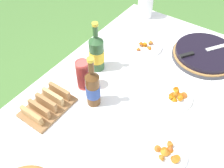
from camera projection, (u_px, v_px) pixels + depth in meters
name	position (u px, v px, depth m)	size (l,w,h in m)	color
garden_table	(135.00, 116.00, 1.33)	(1.80, 1.12, 0.73)	#A87A47
tablecloth	(135.00, 111.00, 1.29)	(1.81, 1.13, 0.10)	white
berry_tart	(205.00, 54.00, 1.54)	(0.40, 0.40, 0.06)	#38383D
serving_knife	(203.00, 51.00, 1.50)	(0.32, 0.23, 0.01)	silver
cup_stack	(83.00, 75.00, 1.33)	(0.07, 0.07, 0.18)	#E04C47
cider_bottle_green	(97.00, 53.00, 1.41)	(0.09, 0.09, 0.31)	#2D562D
cider_bottle_amber	(93.00, 88.00, 1.23)	(0.07, 0.07, 0.30)	brown
snack_plate_near	(145.00, 46.00, 1.62)	(0.23, 0.23, 0.05)	white
snack_plate_left	(172.00, 96.00, 1.33)	(0.23, 0.23, 0.06)	white
snack_plate_right	(167.00, 153.00, 1.10)	(0.19, 0.19, 0.05)	white
paper_towel_roll	(146.00, 3.00, 1.81)	(0.11, 0.11, 0.22)	white
bread_board	(47.00, 105.00, 1.26)	(0.26, 0.18, 0.07)	olive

